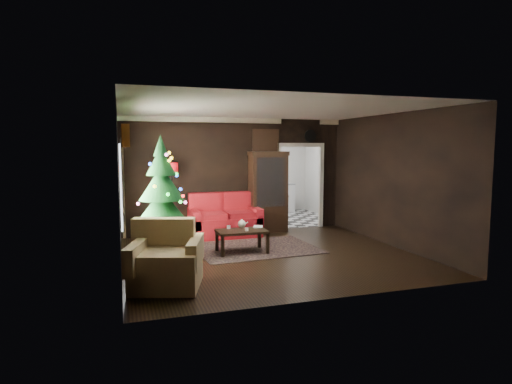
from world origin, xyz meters
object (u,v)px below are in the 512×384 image
object	(u,v)px
loveseat	(225,215)
teapot	(242,224)
christmas_tree	(162,204)
floor_lamp	(172,203)
coffee_table	(242,241)
armchair	(167,257)
curio_cabinet	(268,194)
wall_clock	(310,136)
kitchen_table	(273,208)

from	to	relation	value
loveseat	teapot	distance (m)	1.43
teapot	christmas_tree	bearing A→B (deg)	-167.32
floor_lamp	coffee_table	world-z (taller)	floor_lamp
floor_lamp	christmas_tree	xyz separation A→B (m)	(-0.39, -1.81, 0.22)
loveseat	armchair	xyz separation A→B (m)	(-1.70, -3.34, -0.04)
curio_cabinet	christmas_tree	world-z (taller)	christmas_tree
loveseat	christmas_tree	distance (m)	2.47
loveseat	curio_cabinet	xyz separation A→B (m)	(1.15, 0.22, 0.45)
coffee_table	floor_lamp	bearing A→B (deg)	124.60
floor_lamp	wall_clock	bearing A→B (deg)	6.13
armchair	coffee_table	distance (m)	2.36
curio_cabinet	kitchen_table	distance (m)	1.67
armchair	christmas_tree	bearing A→B (deg)	103.75
floor_lamp	coffee_table	bearing A→B (deg)	-55.40
teapot	wall_clock	bearing A→B (deg)	37.96
christmas_tree	wall_clock	xyz separation A→B (m)	(3.96, 2.19, 1.33)
floor_lamp	christmas_tree	size ratio (longest dim) A/B	0.77
loveseat	teapot	bearing A→B (deg)	-89.68
armchair	kitchen_table	distance (m)	6.10
curio_cabinet	armchair	xyz separation A→B (m)	(-2.85, -3.56, -0.49)
curio_cabinet	coffee_table	xyz separation A→B (m)	(-1.21, -1.88, -0.72)
wall_clock	christmas_tree	bearing A→B (deg)	-151.06
coffee_table	teapot	distance (m)	0.39
floor_lamp	teapot	world-z (taller)	floor_lamp
christmas_tree	teapot	size ratio (longest dim) A/B	13.13
wall_clock	loveseat	bearing A→B (deg)	-170.34
floor_lamp	wall_clock	size ratio (longest dim) A/B	5.72
teapot	coffee_table	bearing A→B (deg)	-106.28
loveseat	curio_cabinet	distance (m)	1.25
kitchen_table	teapot	bearing A→B (deg)	-120.21
loveseat	coffee_table	bearing A→B (deg)	-92.10
coffee_table	kitchen_table	size ratio (longest dim) A/B	1.31
floor_lamp	kitchen_table	distance (m)	3.46
curio_cabinet	kitchen_table	world-z (taller)	curio_cabinet
loveseat	floor_lamp	distance (m)	1.26
loveseat	coffee_table	distance (m)	1.69
loveseat	teapot	size ratio (longest dim) A/B	9.39
curio_cabinet	armchair	size ratio (longest dim) A/B	1.81
christmas_tree	armchair	distance (m)	1.66
loveseat	armchair	distance (m)	3.75
armchair	teapot	distance (m)	2.57
christmas_tree	kitchen_table	world-z (taller)	christmas_tree
loveseat	kitchen_table	distance (m)	2.45
curio_cabinet	wall_clock	xyz separation A→B (m)	(1.20, 0.18, 1.43)
loveseat	christmas_tree	world-z (taller)	christmas_tree
armchair	wall_clock	xyz separation A→B (m)	(4.05, 3.74, 1.92)
floor_lamp	armchair	size ratio (longest dim) A/B	1.75
loveseat	armchair	bearing A→B (deg)	-117.06
christmas_tree	kitchen_table	bearing A→B (deg)	45.23
kitchen_table	armchair	bearing A→B (deg)	-125.10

